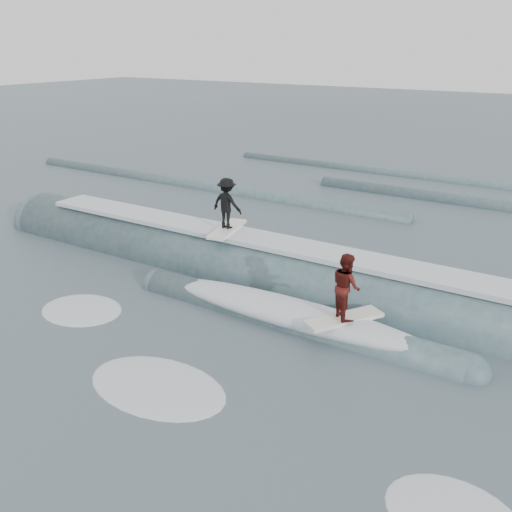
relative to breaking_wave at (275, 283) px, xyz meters
The scene contains 6 objects.
ground 5.72m from the breaking_wave, 91.87° to the right, with size 160.00×160.00×0.00m, color #3B4A57.
breaking_wave is the anchor object (origin of this frame).
surfer_black 2.79m from the breaking_wave, behind, with size 1.03×2.07×1.67m.
surfer_red 3.89m from the breaking_wave, 32.32° to the right, with size 1.52×1.99×1.73m.
whitewater 7.29m from the breaking_wave, 88.44° to the right, with size 12.62×8.40×0.10m.
far_swells 11.95m from the breaking_wave, 92.48° to the left, with size 38.11×8.65×0.80m.
Camera 1 is at (8.17, -7.83, 6.83)m, focal length 40.00 mm.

